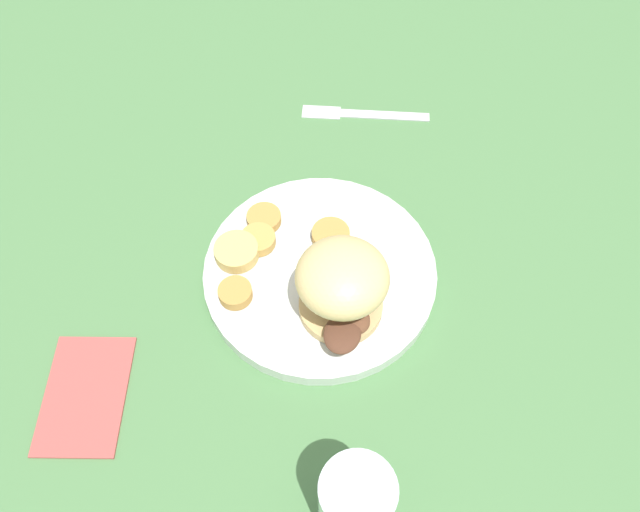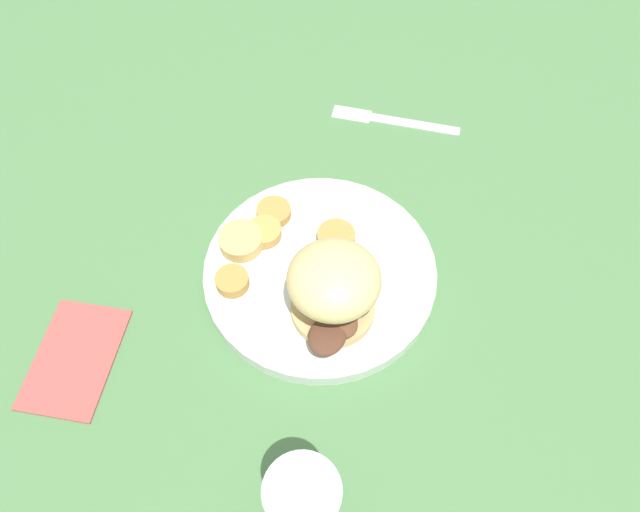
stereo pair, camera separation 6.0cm
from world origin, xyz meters
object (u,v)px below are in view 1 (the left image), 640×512
at_px(sandwich, 343,287).
at_px(dinner_plate, 320,272).
at_px(fork, 363,114).
at_px(drinking_glass, 354,507).

bearing_deg(sandwich, dinner_plate, -49.80).
bearing_deg(dinner_plate, sandwich, 130.20).
bearing_deg(dinner_plate, fork, -85.97).
distance_m(dinner_plate, drinking_glass, 0.28).
relative_size(dinner_plate, fork, 1.51).
bearing_deg(drinking_glass, fork, -76.50).
height_order(dinner_plate, drinking_glass, drinking_glass).
bearing_deg(fork, drinking_glass, 103.50).
distance_m(sandwich, drinking_glass, 0.21).
relative_size(dinner_plate, sandwich, 2.35).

